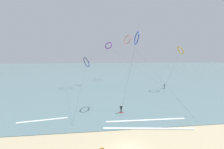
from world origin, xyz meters
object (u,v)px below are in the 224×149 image
surfer_teal (164,86)px  kite_coral (128,40)px  kite_violet (109,46)px  surfer_crimson (121,109)px  kite_navy (86,62)px  kite_amber (180,50)px  kite_cobalt (137,38)px

surfer_teal → kite_coral: size_ratio=0.03×
kite_violet → kite_coral: bearing=83.0°
surfer_crimson → kite_navy: (-9.08, 27.47, 8.93)m
surfer_teal → kite_coral: 34.95m
kite_navy → kite_amber: size_ratio=2.20×
surfer_teal → kite_violet: kite_violet is taller
surfer_teal → kite_navy: (-29.27, 7.04, 8.93)m
surfer_crimson → kite_coral: (11.85, 47.80, 20.08)m
kite_cobalt → kite_violet: bearing=-170.3°
surfer_crimson → kite_navy: kite_navy is taller
kite_navy → kite_coral: bearing=-73.5°
kite_navy → kite_amber: (35.06, -6.63, 4.64)m
surfer_crimson → surfer_teal: same height
surfer_teal → kite_navy: 31.40m
surfer_teal → kite_coral: bearing=49.1°
kite_violet → kite_amber: size_ratio=1.38×
surfer_teal → kite_violet: size_ratio=0.08×
kite_cobalt → kite_amber: bearing=122.5°
surfer_crimson → kite_amber: size_ratio=0.11×
surfer_teal → kite_coral: kite_coral is taller
kite_amber → kite_cobalt: bearing=127.0°
kite_cobalt → kite_coral: (6.63, 40.48, 4.04)m
kite_coral → kite_amber: size_ratio=3.54×
surfer_crimson → kite_violet: bearing=71.8°
kite_coral → kite_amber: 31.12m
kite_violet → surfer_teal: bearing=-1.5°
kite_coral → kite_navy: bearing=-77.3°
kite_navy → surfer_crimson: bearing=170.6°
kite_violet → kite_coral: (11.51, 13.57, 4.15)m
surfer_crimson → kite_violet: size_ratio=0.08×
surfer_teal → kite_amber: size_ratio=0.11×
kite_violet → kite_amber: 29.01m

